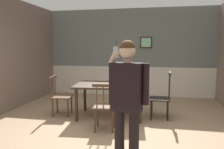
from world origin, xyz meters
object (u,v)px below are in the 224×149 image
Objects in this scene: dining_table at (110,88)px; chair_by_doorway at (61,96)px; chair_at_table_head at (162,97)px; chair_near_window at (105,107)px; person_figure at (127,93)px.

chair_by_doorway is at bearing -174.54° from dining_table.
chair_at_table_head reaches higher than chair_by_doorway.
chair_near_window is (0.08, -0.89, -0.20)m from dining_table.
person_figure reaches higher than chair_by_doorway.
chair_near_window is 1.47m from chair_at_table_head.
person_figure reaches higher than chair_near_window.
person_figure is at bearing 36.47° from chair_by_doorway.
person_figure is at bearing 167.38° from chair_at_table_head.
chair_at_table_head is at bearing 87.16° from chair_by_doorway.
dining_table is 1.56× the size of chair_at_table_head.
dining_table is 1.19m from chair_by_doorway.
person_figure is (0.57, -1.07, 0.51)m from chair_near_window.
chair_at_table_head is at bearing 5.14° from dining_table.
chair_near_window is 0.55× the size of person_figure.
person_figure is (0.66, -1.96, 0.31)m from dining_table.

